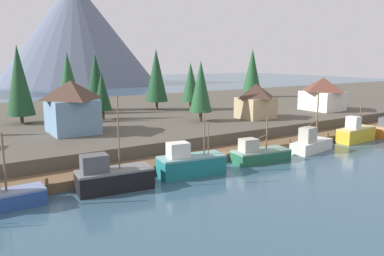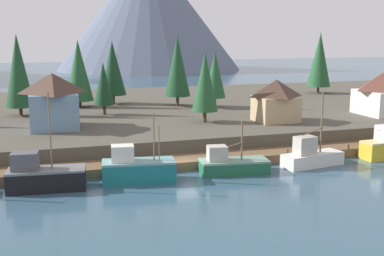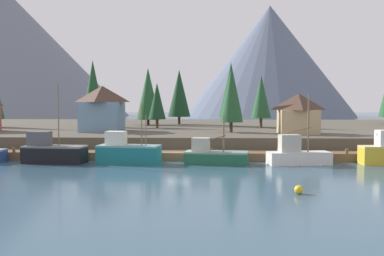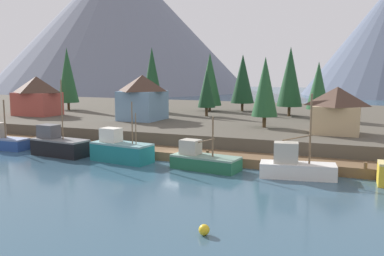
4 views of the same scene
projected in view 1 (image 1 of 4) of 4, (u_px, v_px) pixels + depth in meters
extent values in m
cube|color=#335166|center=(146.00, 139.00, 62.73)|extent=(400.00, 400.00, 1.00)
cube|color=brown|center=(211.00, 156.00, 47.73)|extent=(80.00, 4.00, 1.00)
cylinder|color=brown|center=(47.00, 186.00, 35.42)|extent=(0.36, 0.36, 1.60)
cylinder|color=brown|center=(127.00, 172.00, 39.73)|extent=(0.36, 0.36, 1.60)
cylinder|color=brown|center=(192.00, 161.00, 44.04)|extent=(0.36, 0.36, 1.60)
cylinder|color=brown|center=(245.00, 152.00, 48.34)|extent=(0.36, 0.36, 1.60)
cylinder|color=brown|center=(289.00, 144.00, 52.65)|extent=(0.36, 0.36, 1.60)
cylinder|color=brown|center=(327.00, 138.00, 56.96)|extent=(0.36, 0.36, 1.60)
cylinder|color=brown|center=(360.00, 132.00, 61.27)|extent=(0.36, 0.36, 1.60)
cube|color=#4C473D|center=(117.00, 118.00, 72.29)|extent=(400.00, 56.00, 2.50)
cone|color=slate|center=(76.00, 32.00, 184.23)|extent=(75.52, 75.52, 49.03)
cube|color=navy|center=(0.00, 202.00, 31.96)|extent=(7.16, 2.50, 1.30)
cylinder|color=brown|center=(4.00, 162.00, 31.68)|extent=(0.19, 0.19, 5.00)
cube|color=black|center=(115.00, 180.00, 36.75)|extent=(7.36, 3.60, 1.83)
cube|color=slate|center=(114.00, 170.00, 36.57)|extent=(7.36, 3.60, 0.20)
cube|color=#4C4C51|center=(94.00, 163.00, 35.57)|extent=(2.58, 1.96, 1.63)
cylinder|color=brown|center=(118.00, 132.00, 36.14)|extent=(0.14, 0.14, 7.13)
cube|color=#196B70|center=(191.00, 166.00, 41.36)|extent=(7.42, 3.75, 1.95)
cube|color=#679496|center=(191.00, 157.00, 41.17)|extent=(7.42, 3.75, 0.20)
cube|color=silver|center=(178.00, 150.00, 40.36)|extent=(2.38, 1.91, 1.58)
cylinder|color=brown|center=(204.00, 133.00, 41.38)|extent=(0.13, 0.13, 4.69)
cylinder|color=brown|center=(208.00, 138.00, 41.70)|extent=(0.11, 0.11, 3.47)
cube|color=#1E5B3D|center=(261.00, 156.00, 46.90)|extent=(7.40, 3.69, 1.25)
cube|color=gray|center=(261.00, 151.00, 46.77)|extent=(7.40, 3.69, 0.20)
cube|color=#B2AD9E|center=(249.00, 145.00, 45.82)|extent=(2.15, 1.84, 1.54)
cylinder|color=brown|center=(267.00, 133.00, 46.73)|extent=(0.18, 0.18, 4.14)
cylinder|color=brown|center=(259.00, 138.00, 46.34)|extent=(2.76, 0.47, 0.88)
cube|color=silver|center=(312.00, 147.00, 52.04)|extent=(7.40, 3.54, 1.23)
cube|color=silver|center=(312.00, 142.00, 51.91)|extent=(7.40, 3.54, 0.20)
cube|color=#B2AD9E|center=(308.00, 135.00, 50.95)|extent=(2.49, 1.86, 1.98)
cylinder|color=brown|center=(317.00, 116.00, 52.00)|extent=(0.18, 0.18, 6.67)
cylinder|color=brown|center=(312.00, 123.00, 51.37)|extent=(2.85, 0.61, 0.76)
cube|color=gold|center=(356.00, 135.00, 58.07)|extent=(7.22, 2.64, 1.91)
cube|color=tan|center=(357.00, 128.00, 57.88)|extent=(7.22, 2.64, 0.20)
cube|color=silver|center=(353.00, 122.00, 57.12)|extent=(1.54, 1.83, 1.80)
cylinder|color=brown|center=(361.00, 109.00, 57.82)|extent=(0.12, 0.12, 5.43)
cylinder|color=brown|center=(356.00, 117.00, 57.32)|extent=(2.91, 0.25, 0.74)
cube|color=#6689A8|center=(72.00, 116.00, 51.63)|extent=(5.86, 6.74, 4.54)
pyramid|color=#422D23|center=(71.00, 90.00, 50.99)|extent=(6.15, 7.07, 2.50)
cube|color=tan|center=(256.00, 108.00, 64.17)|extent=(5.41, 4.82, 3.44)
pyramid|color=#422D23|center=(256.00, 91.00, 63.65)|extent=(5.68, 5.06, 2.34)
cube|color=silver|center=(322.00, 101.00, 74.24)|extent=(5.88, 6.90, 3.61)
pyramid|color=brown|center=(323.00, 84.00, 73.67)|extent=(6.18, 7.24, 2.68)
cylinder|color=#4C3823|center=(252.00, 94.00, 99.17)|extent=(0.50, 0.50, 1.44)
cone|color=#1E4C28|center=(252.00, 70.00, 98.07)|extent=(4.71, 4.71, 10.82)
cylinder|color=#4C3823|center=(97.00, 106.00, 74.11)|extent=(0.50, 0.50, 1.56)
cone|color=#14381E|center=(96.00, 78.00, 73.14)|extent=(4.45, 4.45, 9.22)
cylinder|color=#4C3823|center=(70.00, 111.00, 69.24)|extent=(0.50, 0.50, 1.08)
cone|color=#1E4C28|center=(68.00, 80.00, 68.25)|extent=(4.50, 4.50, 9.95)
cylinder|color=#4C3823|center=(103.00, 115.00, 63.11)|extent=(0.50, 0.50, 1.53)
cone|color=#14381E|center=(102.00, 91.00, 62.41)|extent=(3.00, 3.00, 6.29)
cylinder|color=#4C3823|center=(201.00, 116.00, 61.19)|extent=(0.50, 0.50, 1.55)
cone|color=#1E4C28|center=(201.00, 86.00, 60.33)|extent=(3.54, 3.54, 8.04)
cylinder|color=#4C3823|center=(191.00, 106.00, 73.87)|extent=(0.50, 0.50, 1.74)
cone|color=#1E4C28|center=(191.00, 82.00, 73.05)|extent=(3.51, 3.51, 7.38)
cylinder|color=#4C3823|center=(22.00, 119.00, 59.14)|extent=(0.50, 0.50, 1.31)
cone|color=#194223|center=(19.00, 80.00, 58.07)|extent=(4.11, 4.11, 10.68)
cylinder|color=#4C3823|center=(157.00, 106.00, 74.65)|extent=(0.50, 0.50, 1.69)
cone|color=#194223|center=(156.00, 75.00, 73.60)|extent=(4.30, 4.30, 10.02)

